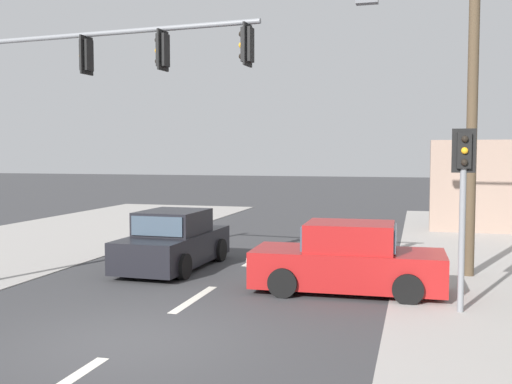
{
  "coord_description": "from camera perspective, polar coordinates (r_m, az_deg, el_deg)",
  "views": [
    {
      "loc": [
        4.54,
        -8.73,
        3.09
      ],
      "look_at": [
        1.09,
        4.0,
        2.23
      ],
      "focal_mm": 42.0,
      "sensor_mm": 36.0,
      "label": 1
    }
  ],
  "objects": [
    {
      "name": "lane_dash_mid",
      "position": [
        12.95,
        -5.9,
        -10.09
      ],
      "size": [
        0.2,
        2.4,
        0.01
      ],
      "primitive_type": "cube",
      "color": "silver",
      "rests_on": "ground"
    },
    {
      "name": "lane_dash_far",
      "position": [
        17.61,
        0.0,
        -6.38
      ],
      "size": [
        0.2,
        2.4,
        0.01
      ],
      "primitive_type": "cube",
      "color": "silver",
      "rests_on": "ground"
    },
    {
      "name": "utility_pole_midground_right",
      "position": [
        15.93,
        19.5,
        11.37
      ],
      "size": [
        3.78,
        0.3,
        9.81
      ],
      "color": "#4C3D2B",
      "rests_on": "ground"
    },
    {
      "name": "traffic_signal_mast",
      "position": [
        14.16,
        -16.91,
        8.68
      ],
      "size": [
        6.87,
        0.84,
        6.0
      ],
      "color": "slate",
      "rests_on": "ground"
    },
    {
      "name": "sedan_kerbside_parked",
      "position": [
        13.53,
        8.74,
        -6.49
      ],
      "size": [
        4.28,
        1.98,
        1.56
      ],
      "color": "maroon",
      "rests_on": "ground"
    },
    {
      "name": "ground_plane",
      "position": [
        10.32,
        -12.08,
        -13.81
      ],
      "size": [
        140.0,
        140.0,
        0.0
      ],
      "primitive_type": "plane",
      "color": "#3A3A3D"
    },
    {
      "name": "sedan_receding_far",
      "position": [
        16.3,
        -7.84,
        -4.74
      ],
      "size": [
        1.98,
        4.28,
        1.56
      ],
      "color": "black",
      "rests_on": "ground"
    },
    {
      "name": "pedestal_signal_right_kerb",
      "position": [
        12.1,
        19.12,
        0.31
      ],
      "size": [
        0.44,
        0.29,
        3.56
      ],
      "color": "slate",
      "rests_on": "ground"
    }
  ]
}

